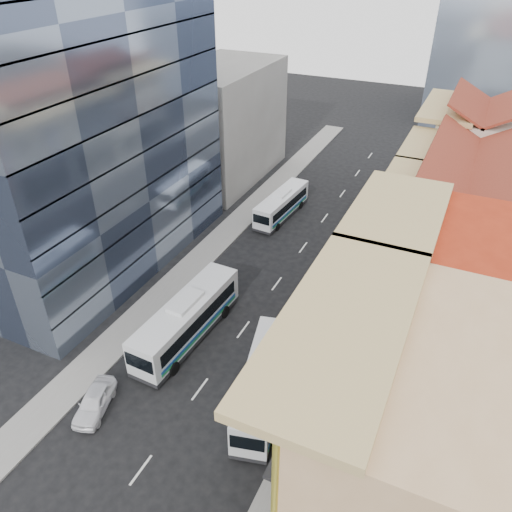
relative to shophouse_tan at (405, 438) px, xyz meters
The scene contains 14 objects.
ground 16.03m from the shophouse_tan, 160.35° to the right, with size 200.00×200.00×0.00m, color black.
sidewalk_right 18.82m from the shophouse_tan, 107.93° to the left, with size 3.00×90.00×0.15m, color slate.
sidewalk_left 28.82m from the shophouse_tan, 142.93° to the left, with size 3.00×90.00×0.15m, color slate.
shophouse_tan is the anchor object (origin of this frame).
shophouse_red 12.00m from the shophouse_tan, 90.00° to the left, with size 8.00×10.00×12.00m, color #AE2E13.
shophouse_cream_near 21.52m from the shophouse_tan, 90.00° to the left, with size 8.00×9.00×10.00m, color beige.
shophouse_cream_mid 30.52m from the shophouse_tan, 90.00° to the left, with size 8.00×9.00×10.00m, color beige.
shophouse_cream_far 41.00m from the shophouse_tan, 90.00° to the left, with size 8.00×12.00×11.00m, color beige.
office_tower 35.19m from the shophouse_tan, 155.70° to the left, with size 12.00×26.00×30.00m, color #3F4B64.
office_block_far 47.64m from the shophouse_tan, 129.04° to the left, with size 10.00×18.00×14.00m, color gray.
bus_left_near 19.53m from the shophouse_tan, 157.21° to the left, with size 2.74×11.71×3.75m, color silver, non-canonical shape.
bus_left_far 35.02m from the shophouse_tan, 122.45° to the left, with size 2.25×9.62×3.08m, color white, non-canonical shape.
bus_right 11.28m from the shophouse_tan, 156.85° to the left, with size 2.44×10.43×3.34m, color silver, non-canonical shape.
sedan_left 20.25m from the shophouse_tan, behind, with size 1.76×4.36×1.48m, color white.
Camera 1 is at (13.96, -12.58, 27.11)m, focal length 35.00 mm.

